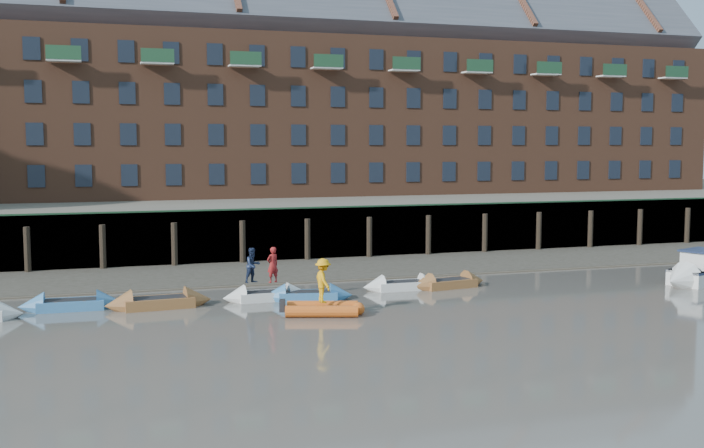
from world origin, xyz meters
name	(u,v)px	position (x,y,z in m)	size (l,w,h in m)	color
ground	(407,347)	(0.00, 0.00, 0.00)	(220.00, 220.00, 0.00)	#5D5851
foreshore	(290,272)	(0.00, 18.00, 0.00)	(110.00, 8.00, 0.50)	#3D382F
mud_band	(305,281)	(0.00, 14.60, 0.00)	(110.00, 1.60, 0.10)	#4C4336
river_wall	(273,235)	(0.00, 22.38, 1.59)	(110.00, 1.23, 3.30)	#2D2A26
bank_terrace	(236,216)	(0.00, 36.00, 1.60)	(110.00, 28.00, 3.20)	#5E594D
apartment_terrace	(232,69)	(0.00, 36.99, 12.82)	(80.60, 15.56, 20.98)	brown
rowboat_1	(71,304)	(-11.51, 10.51, 0.22)	(4.34, 1.36, 1.25)	teal
rowboat_2	(159,302)	(-7.84, 9.75, 0.24)	(4.71, 1.67, 1.34)	brown
rowboat_3	(266,296)	(-2.99, 10.07, 0.21)	(4.10, 1.34, 1.18)	silver
rowboat_4	(308,296)	(-1.17, 9.45, 0.21)	(4.28, 1.97, 1.20)	teal
rowboat_5	(402,285)	(3.98, 10.76, 0.21)	(4.07, 1.21, 1.18)	silver
rowboat_6	(448,283)	(6.38, 10.57, 0.22)	(4.36, 1.85, 1.22)	brown
rib_tender	(325,309)	(-1.27, 6.13, 0.25)	(3.40, 2.38, 0.57)	#CD5618
motor_launch	(695,273)	(18.76, 7.58, 0.57)	(5.72, 3.61, 2.25)	silver
person_rower_a	(273,265)	(-2.66, 10.14, 1.62)	(0.60, 0.40, 1.66)	maroon
person_rower_b	(253,265)	(-3.54, 10.36, 1.60)	(0.79, 0.62, 1.63)	#19233F
person_rib_crew	(323,281)	(-1.37, 6.10, 1.46)	(1.20, 0.69, 1.86)	orange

